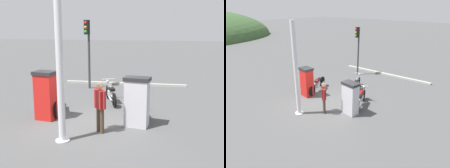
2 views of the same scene
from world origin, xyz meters
The scene contains 10 objects.
ground_plane centered at (0.00, 0.00, 0.00)m, with size 120.00×120.00×0.00m, color #4C4C4C.
fuel_pump_near centered at (0.11, -1.59, 0.82)m, with size 0.63×0.87×1.62m.
fuel_pump_far centered at (0.11, 1.59, 0.86)m, with size 0.68×0.78×1.70m.
motorcycle_near_pump centered at (1.16, -1.48, 0.46)m, with size 1.82×0.83×0.95m.
motorcycle_far_pump centered at (0.92, 1.59, 0.47)m, with size 2.03×0.97×0.98m.
motorcycle_extra centered at (2.72, -0.09, 0.46)m, with size 1.86×0.97×0.93m.
attendant_person centered at (-0.67, -0.58, 0.89)m, with size 0.45×0.48×1.57m.
roadside_traffic_light centered at (5.12, 1.67, 2.42)m, with size 0.40×0.30×3.53m.
canopy_support_pole centered at (-1.56, 0.28, 2.13)m, with size 0.40×0.40×4.42m.
road_edge_kerb centered at (6.48, 0.00, 0.06)m, with size 0.55×6.75×0.12m.
Camera 2 is at (-6.80, -6.83, 4.99)m, focal length 32.02 mm.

